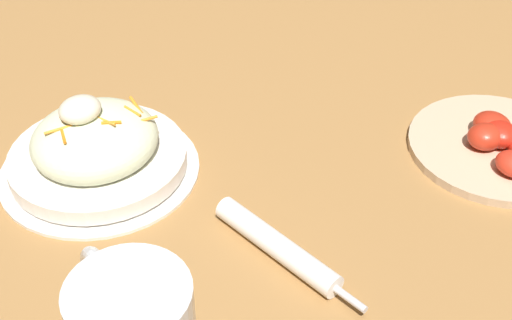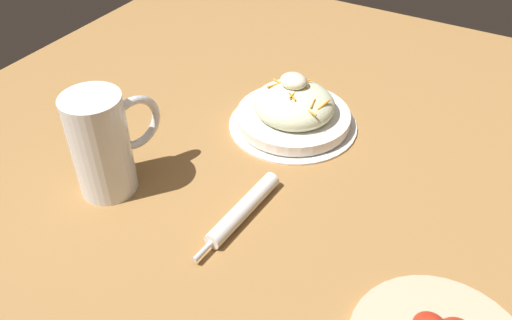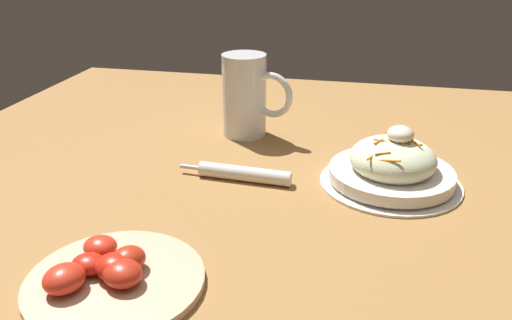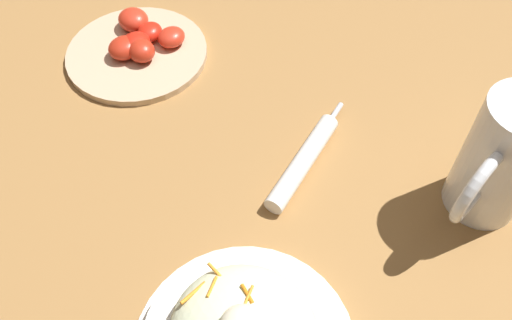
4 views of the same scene
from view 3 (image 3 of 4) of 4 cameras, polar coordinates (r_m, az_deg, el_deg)
name	(u,v)px [view 3 (image 3 of 4)]	position (r m, az deg, el deg)	size (l,w,h in m)	color
ground_plane	(287,202)	(0.81, 3.41, -4.56)	(1.43, 1.43, 0.00)	#9E703D
salad_plate	(392,167)	(0.88, 14.48, -0.73)	(0.23, 0.23, 0.10)	white
beer_mug	(246,100)	(1.05, -1.12, 6.49)	(0.09, 0.15, 0.16)	white
napkin_roll	(243,174)	(0.87, -1.37, -1.49)	(0.03, 0.19, 0.02)	white
tomato_plate	(110,275)	(0.65, -15.45, -11.93)	(0.21, 0.21, 0.04)	#D1B28E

